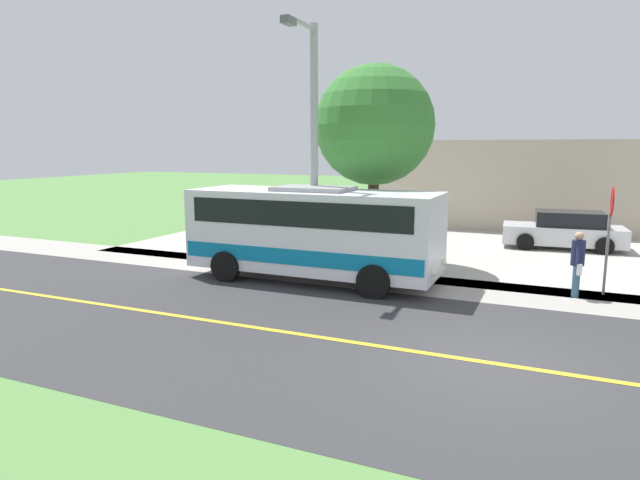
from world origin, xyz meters
TOP-DOWN VIEW (x-y plane):
  - ground_plane at (0.00, 0.00)m, footprint 120.00×120.00m
  - road_surface at (0.00, 0.00)m, footprint 8.00×100.00m
  - sidewalk at (-5.20, 0.00)m, footprint 2.40×100.00m
  - parking_lot_surface at (-12.40, 3.00)m, footprint 14.00×36.00m
  - road_centre_line at (0.00, 0.00)m, footprint 0.16×100.00m
  - shuttle_bus_front at (-4.53, -5.55)m, footprint 2.71×7.44m
  - pedestrian_with_bags at (-5.61, 1.54)m, footprint 0.72×0.34m
  - stop_sign at (-6.10, 2.24)m, footprint 0.76×0.07m
  - street_light_pole at (-4.87, -5.75)m, footprint 1.97×0.24m
  - parked_car_near at (-13.09, 1.26)m, footprint 2.27×4.52m
  - tree_curbside at (-7.40, -4.67)m, footprint 3.89×3.89m
  - commercial_building at (-21.40, 4.02)m, footprint 10.00×23.40m

SIDE VIEW (x-z plane):
  - ground_plane at x=0.00m, z-range 0.00..0.00m
  - sidewalk at x=-5.20m, z-range 0.00..0.01m
  - parking_lot_surface at x=-12.40m, z-range 0.00..0.01m
  - road_surface at x=0.00m, z-range 0.00..0.01m
  - road_centre_line at x=0.00m, z-range 0.01..0.01m
  - parked_car_near at x=-13.09m, z-range -0.04..1.41m
  - pedestrian_with_bags at x=-5.61m, z-range 0.07..1.79m
  - shuttle_bus_front at x=-4.53m, z-range 0.14..2.91m
  - stop_sign at x=-6.10m, z-range 0.52..3.40m
  - commercial_building at x=-21.40m, z-range 0.00..4.22m
  - street_light_pole at x=-4.87m, z-range 0.40..7.77m
  - tree_curbside at x=-7.40m, z-range 1.30..7.84m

